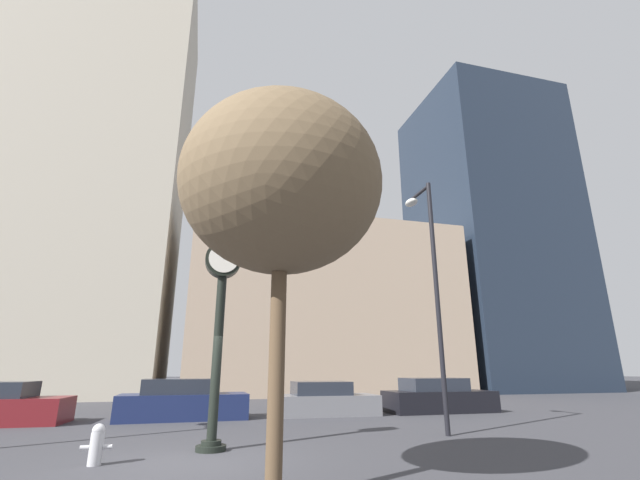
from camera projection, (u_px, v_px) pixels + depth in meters
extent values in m
plane|color=#38383D|center=(190.00, 464.00, 8.19)|extent=(200.00, 200.00, 0.00)
cube|color=#BCB29E|center=(85.00, 170.00, 32.66)|extent=(14.08, 12.00, 32.57)
cube|color=tan|center=(319.00, 311.00, 34.41)|extent=(20.04, 12.00, 12.39)
cube|color=#1E2838|center=(490.00, 236.00, 40.92)|extent=(12.00, 12.00, 27.89)
cylinder|color=black|center=(211.00, 448.00, 9.51)|extent=(0.67, 0.67, 0.12)
cylinder|color=black|center=(211.00, 443.00, 9.55)|extent=(0.45, 0.45, 0.10)
cylinder|color=black|center=(217.00, 355.00, 10.10)|extent=(0.22, 0.22, 3.71)
cylinder|color=black|center=(223.00, 260.00, 10.76)|extent=(0.89, 0.40, 0.89)
cylinder|color=white|center=(224.00, 258.00, 10.57)|extent=(0.73, 0.02, 0.73)
cylinder|color=white|center=(223.00, 262.00, 10.96)|extent=(0.73, 0.02, 0.73)
sphere|color=black|center=(225.00, 241.00, 10.91)|extent=(0.12, 0.12, 0.12)
cube|color=#19234C|center=(184.00, 407.00, 15.50)|extent=(4.54, 1.90, 0.88)
cube|color=#232833|center=(179.00, 386.00, 15.64)|extent=(2.51, 1.65, 0.52)
cube|color=slate|center=(326.00, 405.00, 16.93)|extent=(4.09, 2.05, 0.76)
cube|color=#232833|center=(321.00, 388.00, 17.07)|extent=(2.27, 1.76, 0.50)
cube|color=black|center=(440.00, 401.00, 18.07)|extent=(4.62, 1.89, 0.86)
cube|color=#232833|center=(434.00, 384.00, 18.21)|extent=(2.54, 1.65, 0.52)
cylinder|color=#B7B7BC|center=(96.00, 449.00, 8.16)|extent=(0.25, 0.25, 0.58)
sphere|color=#B7B7BC|center=(99.00, 430.00, 8.25)|extent=(0.23, 0.23, 0.23)
cylinder|color=#B7B7BC|center=(85.00, 448.00, 8.11)|extent=(0.16, 0.09, 0.09)
cylinder|color=#B7B7BC|center=(108.00, 447.00, 8.22)|extent=(0.16, 0.09, 0.09)
cylinder|color=black|center=(437.00, 299.00, 12.71)|extent=(0.14, 0.14, 7.49)
cylinder|color=black|center=(419.00, 193.00, 14.32)|extent=(0.11, 1.20, 0.11)
ellipsoid|color=silver|center=(411.00, 202.00, 14.84)|extent=(0.36, 0.60, 0.24)
cylinder|color=brown|center=(277.00, 362.00, 6.29)|extent=(0.24, 0.24, 3.70)
ellipsoid|color=brown|center=(282.00, 184.00, 7.11)|extent=(3.33, 3.33, 2.99)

